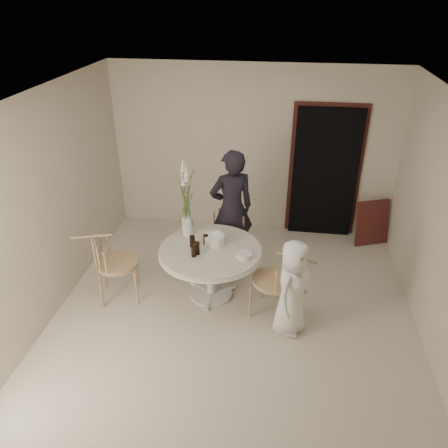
# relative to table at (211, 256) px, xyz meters

# --- Properties ---
(ground) EXTENTS (4.50, 4.50, 0.00)m
(ground) POSITION_rel_table_xyz_m (0.35, -0.25, -0.62)
(ground) COLOR silver
(ground) RESTS_ON ground
(room_shell) EXTENTS (4.50, 4.50, 4.50)m
(room_shell) POSITION_rel_table_xyz_m (0.35, -0.25, 1.00)
(room_shell) COLOR silver
(room_shell) RESTS_ON ground
(doorway) EXTENTS (1.00, 0.10, 2.10)m
(doorway) POSITION_rel_table_xyz_m (1.50, 1.94, 0.43)
(doorway) COLOR black
(doorway) RESTS_ON ground
(door_trim) EXTENTS (1.12, 0.03, 2.22)m
(door_trim) POSITION_rel_table_xyz_m (1.50, 1.98, 0.49)
(door_trim) COLOR #5B241F
(door_trim) RESTS_ON ground
(table) EXTENTS (1.33, 1.33, 0.73)m
(table) POSITION_rel_table_xyz_m (0.00, 0.00, 0.00)
(table) COLOR silver
(table) RESTS_ON ground
(picture_frame) EXTENTS (0.57, 0.35, 0.73)m
(picture_frame) POSITION_rel_table_xyz_m (2.30, 1.70, -0.25)
(picture_frame) COLOR #5B241F
(picture_frame) RESTS_ON ground
(chair_far) EXTENTS (0.55, 0.58, 0.89)m
(chair_far) POSITION_rel_table_xyz_m (0.12, 0.87, -0.04)
(chair_far) COLOR tan
(chair_far) RESTS_ON ground
(chair_right) EXTENTS (0.65, 0.62, 0.93)m
(chair_right) POSITION_rel_table_xyz_m (0.95, -0.28, -0.02)
(chair_right) COLOR tan
(chair_right) RESTS_ON ground
(chair_left) EXTENTS (0.67, 0.64, 0.96)m
(chair_left) POSITION_rel_table_xyz_m (-1.33, -0.22, 0.01)
(chair_left) COLOR tan
(chair_left) RESTS_ON ground
(girl) EXTENTS (0.76, 0.65, 1.75)m
(girl) POSITION_rel_table_xyz_m (0.16, 0.87, 0.26)
(girl) COLOR black
(girl) RESTS_ON ground
(boy) EXTENTS (0.60, 0.70, 1.22)m
(boy) POSITION_rel_table_xyz_m (1.04, -0.51, -0.01)
(boy) COLOR white
(boy) RESTS_ON ground
(birthday_cake) EXTENTS (0.26, 0.26, 0.18)m
(birthday_cake) POSITION_rel_table_xyz_m (0.03, 0.13, 0.18)
(birthday_cake) COLOR white
(birthday_cake) RESTS_ON table
(cola_tumbler_a) EXTENTS (0.08, 0.08, 0.13)m
(cola_tumbler_a) POSITION_rel_table_xyz_m (-0.17, -0.20, 0.18)
(cola_tumbler_a) COLOR black
(cola_tumbler_a) RESTS_ON table
(cola_tumbler_b) EXTENTS (0.10, 0.10, 0.16)m
(cola_tumbler_b) POSITION_rel_table_xyz_m (-0.15, -0.14, 0.20)
(cola_tumbler_b) COLOR black
(cola_tumbler_b) RESTS_ON table
(cola_tumbler_c) EXTENTS (0.08, 0.08, 0.15)m
(cola_tumbler_c) POSITION_rel_table_xyz_m (-0.24, 0.03, 0.19)
(cola_tumbler_c) COLOR black
(cola_tumbler_c) RESTS_ON table
(cola_tumbler_d) EXTENTS (0.07, 0.07, 0.14)m
(cola_tumbler_d) POSITION_rel_table_xyz_m (-0.08, 0.10, 0.18)
(cola_tumbler_d) COLOR black
(cola_tumbler_d) RESTS_ON table
(plate_stack) EXTENTS (0.22, 0.22, 0.05)m
(plate_stack) POSITION_rel_table_xyz_m (0.44, -0.12, 0.14)
(plate_stack) COLOR white
(plate_stack) RESTS_ON table
(flower_vase) EXTENTS (0.15, 0.15, 1.08)m
(flower_vase) POSITION_rel_table_xyz_m (-0.36, 0.32, 0.62)
(flower_vase) COLOR white
(flower_vase) RESTS_ON table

